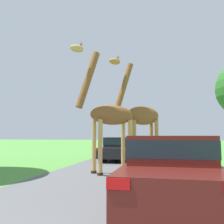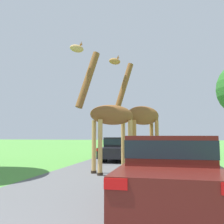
{
  "view_description": "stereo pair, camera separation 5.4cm",
  "coord_description": "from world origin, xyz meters",
  "px_view_note": "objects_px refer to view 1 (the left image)",
  "views": [
    {
      "loc": [
        1.06,
        0.08,
        1.51
      ],
      "look_at": [
        -1.03,
        9.6,
        2.47
      ],
      "focal_mm": 38.0,
      "sensor_mm": 36.0,
      "label": 1
    },
    {
      "loc": [
        1.12,
        0.1,
        1.51
      ],
      "look_at": [
        -1.03,
        9.6,
        2.47
      ],
      "focal_mm": 38.0,
      "sensor_mm": 36.0,
      "label": 2
    }
  ],
  "objects_px": {
    "car_queue_right": "(120,148)",
    "giraffe_near_road": "(109,115)",
    "car_lead_maroon": "(171,167)",
    "giraffe_companion": "(140,117)",
    "car_queue_left": "(137,145)"
  },
  "relations": [
    {
      "from": "car_lead_maroon",
      "to": "giraffe_companion",
      "type": "bearing_deg",
      "value": 102.41
    },
    {
      "from": "giraffe_near_road",
      "to": "car_queue_left",
      "type": "xyz_separation_m",
      "value": [
        -0.01,
        10.37,
        -1.64
      ]
    },
    {
      "from": "giraffe_near_road",
      "to": "car_lead_maroon",
      "type": "height_order",
      "value": "giraffe_near_road"
    },
    {
      "from": "giraffe_near_road",
      "to": "car_queue_left",
      "type": "relative_size",
      "value": 1.27
    },
    {
      "from": "car_lead_maroon",
      "to": "car_queue_right",
      "type": "xyz_separation_m",
      "value": [
        -2.84,
        8.91,
        -0.06
      ]
    },
    {
      "from": "giraffe_companion",
      "to": "car_queue_right",
      "type": "height_order",
      "value": "giraffe_companion"
    },
    {
      "from": "giraffe_companion",
      "to": "car_queue_left",
      "type": "relative_size",
      "value": 1.28
    },
    {
      "from": "car_queue_left",
      "to": "car_queue_right",
      "type": "bearing_deg",
      "value": -95.49
    },
    {
      "from": "giraffe_near_road",
      "to": "giraffe_companion",
      "type": "xyz_separation_m",
      "value": [
        1.09,
        1.87,
        0.04
      ]
    },
    {
      "from": "giraffe_companion",
      "to": "car_lead_maroon",
      "type": "bearing_deg",
      "value": 158.31
    },
    {
      "from": "car_queue_right",
      "to": "giraffe_near_road",
      "type": "bearing_deg",
      "value": -84.33
    },
    {
      "from": "car_queue_right",
      "to": "giraffe_companion",
      "type": "bearing_deg",
      "value": -64.03
    },
    {
      "from": "car_lead_maroon",
      "to": "car_queue_right",
      "type": "height_order",
      "value": "car_lead_maroon"
    },
    {
      "from": "car_lead_maroon",
      "to": "car_queue_left",
      "type": "bearing_deg",
      "value": 99.41
    },
    {
      "from": "car_queue_left",
      "to": "car_lead_maroon",
      "type": "bearing_deg",
      "value": -80.59
    }
  ]
}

